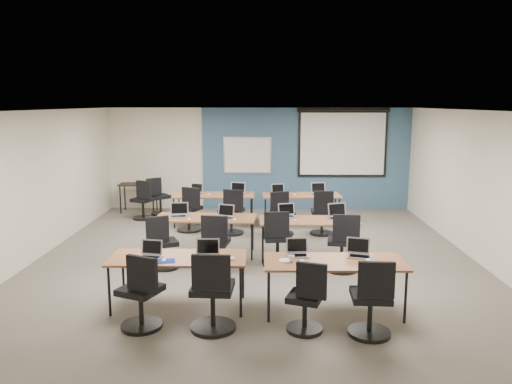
{
  "coord_description": "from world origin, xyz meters",
  "views": [
    {
      "loc": [
        0.19,
        -8.74,
        2.84
      ],
      "look_at": [
        0.01,
        0.4,
        1.19
      ],
      "focal_mm": 35.0,
      "sensor_mm": 36.0,
      "label": 1
    }
  ],
  "objects_px": {
    "training_table_back_right": "(301,197)",
    "task_chair_11": "(322,216)",
    "training_table_front_left": "(178,260)",
    "laptop_7": "(338,215)",
    "task_chair_8": "(189,213)",
    "spare_chair_b": "(143,203)",
    "laptop_2": "(297,251)",
    "spare_chair_a": "(159,200)",
    "laptop_10": "(278,192)",
    "task_chair_1": "(212,298)",
    "task_chair_6": "(277,243)",
    "training_table_front_right": "(334,264)",
    "task_chair_9": "(232,215)",
    "task_chair_3": "(371,304)",
    "laptop_0": "(151,253)",
    "laptop_6": "(286,214)",
    "utility_table": "(138,187)",
    "task_chair_7": "(343,247)",
    "laptop_9": "(238,191)",
    "laptop_1": "(207,253)",
    "task_chair_4": "(163,247)",
    "projector_screen": "(343,139)",
    "laptop_8": "(196,191)",
    "laptop_11": "(319,191)",
    "laptop_4": "(179,213)",
    "training_table_mid_right": "(309,222)",
    "task_chair_2": "(307,303)",
    "laptop_3": "(359,252)",
    "task_chair_0": "(141,298)",
    "whiteboard": "(247,155)",
    "training_table_mid_left": "(206,219)",
    "task_chair_10": "(282,217)",
    "training_table_back_left": "(214,196)",
    "laptop_5": "(226,215)"
  },
  "relations": [
    {
      "from": "training_table_back_right",
      "to": "task_chair_11",
      "type": "relative_size",
      "value": 1.8
    },
    {
      "from": "training_table_front_left",
      "to": "laptop_7",
      "type": "xyz_separation_m",
      "value": [
        2.54,
        2.39,
        0.11
      ]
    },
    {
      "from": "task_chair_8",
      "to": "spare_chair_b",
      "type": "distance_m",
      "value": 1.72
    },
    {
      "from": "laptop_2",
      "to": "spare_chair_a",
      "type": "distance_m",
      "value": 6.52
    },
    {
      "from": "laptop_10",
      "to": "spare_chair_b",
      "type": "relative_size",
      "value": 0.31
    },
    {
      "from": "task_chair_1",
      "to": "task_chair_6",
      "type": "distance_m",
      "value": 2.69
    },
    {
      "from": "training_table_front_right",
      "to": "task_chair_9",
      "type": "distance_m",
      "value": 4.39
    },
    {
      "from": "training_table_front_right",
      "to": "spare_chair_b",
      "type": "bearing_deg",
      "value": 125.13
    },
    {
      "from": "task_chair_3",
      "to": "laptop_0",
      "type": "bearing_deg",
      "value": 166.66
    },
    {
      "from": "laptop_6",
      "to": "utility_table",
      "type": "height_order",
      "value": "laptop_6"
    },
    {
      "from": "task_chair_7",
      "to": "laptop_9",
      "type": "relative_size",
      "value": 2.95
    },
    {
      "from": "laptop_6",
      "to": "task_chair_9",
      "type": "bearing_deg",
      "value": 112.63
    },
    {
      "from": "laptop_1",
      "to": "spare_chair_a",
      "type": "relative_size",
      "value": 0.34
    },
    {
      "from": "task_chair_4",
      "to": "laptop_6",
      "type": "xyz_separation_m",
      "value": [
        2.15,
        0.89,
        0.4
      ]
    },
    {
      "from": "task_chair_3",
      "to": "task_chair_8",
      "type": "distance_m",
      "value": 5.84
    },
    {
      "from": "training_table_front_left",
      "to": "task_chair_3",
      "type": "height_order",
      "value": "task_chair_3"
    },
    {
      "from": "projector_screen",
      "to": "task_chair_9",
      "type": "distance_m",
      "value": 4.07
    },
    {
      "from": "laptop_7",
      "to": "laptop_8",
      "type": "xyz_separation_m",
      "value": [
        -2.95,
        2.46,
        -0.01
      ]
    },
    {
      "from": "training_table_back_right",
      "to": "task_chair_11",
      "type": "height_order",
      "value": "task_chair_11"
    },
    {
      "from": "projector_screen",
      "to": "laptop_1",
      "type": "relative_size",
      "value": 7.38
    },
    {
      "from": "spare_chair_a",
      "to": "spare_chair_b",
      "type": "xyz_separation_m",
      "value": [
        -0.27,
        -0.51,
        0.01
      ]
    },
    {
      "from": "training_table_front_left",
      "to": "laptop_0",
      "type": "bearing_deg",
      "value": -175.21
    },
    {
      "from": "laptop_7",
      "to": "task_chair_11",
      "type": "height_order",
      "value": "laptop_7"
    },
    {
      "from": "training_table_front_right",
      "to": "task_chair_11",
      "type": "xyz_separation_m",
      "value": [
        0.3,
        4.06,
        -0.28
      ]
    },
    {
      "from": "laptop_10",
      "to": "laptop_11",
      "type": "xyz_separation_m",
      "value": [
        0.95,
        0.05,
        0.01
      ]
    },
    {
      "from": "laptop_4",
      "to": "task_chair_7",
      "type": "bearing_deg",
      "value": -25.04
    },
    {
      "from": "training_table_mid_right",
      "to": "task_chair_2",
      "type": "relative_size",
      "value": 1.9
    },
    {
      "from": "task_chair_3",
      "to": "laptop_7",
      "type": "height_order",
      "value": "task_chair_3"
    },
    {
      "from": "laptop_3",
      "to": "laptop_6",
      "type": "xyz_separation_m",
      "value": [
        -0.91,
        2.41,
        -0.0
      ]
    },
    {
      "from": "laptop_10",
      "to": "task_chair_0",
      "type": "bearing_deg",
      "value": -125.25
    },
    {
      "from": "task_chair_3",
      "to": "laptop_7",
      "type": "bearing_deg",
      "value": 92.1
    },
    {
      "from": "laptop_4",
      "to": "spare_chair_b",
      "type": "xyz_separation_m",
      "value": [
        -1.37,
        2.8,
        -0.39
      ]
    },
    {
      "from": "whiteboard",
      "to": "laptop_6",
      "type": "bearing_deg",
      "value": -77.83
    },
    {
      "from": "task_chair_8",
      "to": "training_table_front_right",
      "type": "bearing_deg",
      "value": -33.94
    },
    {
      "from": "training_table_front_left",
      "to": "task_chair_0",
      "type": "relative_size",
      "value": 1.87
    },
    {
      "from": "training_table_mid_right",
      "to": "spare_chair_a",
      "type": "distance_m",
      "value": 4.99
    },
    {
      "from": "training_table_mid_left",
      "to": "laptop_0",
      "type": "bearing_deg",
      "value": -97.51
    },
    {
      "from": "task_chair_8",
      "to": "task_chair_10",
      "type": "height_order",
      "value": "task_chair_8"
    },
    {
      "from": "training_table_back_left",
      "to": "laptop_7",
      "type": "bearing_deg",
      "value": -44.19
    },
    {
      "from": "task_chair_0",
      "to": "laptop_5",
      "type": "height_order",
      "value": "task_chair_0"
    },
    {
      "from": "projector_screen",
      "to": "task_chair_0",
      "type": "bearing_deg",
      "value": -116.2
    },
    {
      "from": "training_table_mid_right",
      "to": "task_chair_0",
      "type": "bearing_deg",
      "value": -130.23
    },
    {
      "from": "training_table_front_right",
      "to": "spare_chair_b",
      "type": "relative_size",
      "value": 1.92
    },
    {
      "from": "task_chair_2",
      "to": "laptop_6",
      "type": "xyz_separation_m",
      "value": [
        -0.12,
        3.26,
        0.4
      ]
    },
    {
      "from": "training_table_front_left",
      "to": "training_table_mid_left",
      "type": "distance_m",
      "value": 2.43
    },
    {
      "from": "laptop_8",
      "to": "task_chair_0",
      "type": "bearing_deg",
      "value": -69.4
    },
    {
      "from": "laptop_2",
      "to": "task_chair_10",
      "type": "height_order",
      "value": "task_chair_10"
    },
    {
      "from": "laptop_10",
      "to": "utility_table",
      "type": "distance_m",
      "value": 3.85
    },
    {
      "from": "task_chair_0",
      "to": "task_chair_6",
      "type": "height_order",
      "value": "task_chair_6"
    },
    {
      "from": "training_table_back_left",
      "to": "task_chair_6",
      "type": "relative_size",
      "value": 1.86
    }
  ]
}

